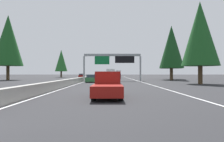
{
  "coord_description": "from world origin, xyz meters",
  "views": [
    {
      "loc": [
        -5.76,
        -5.63,
        1.75
      ],
      "look_at": [
        55.71,
        -5.88,
        2.36
      ],
      "focal_mm": 32.06,
      "sensor_mm": 36.0,
      "label": 1
    }
  ],
  "objects_px": {
    "pickup_mid_center": "(108,84)",
    "box_truck_near_center": "(111,73)",
    "conifer_right_foreground": "(200,34)",
    "conifer_right_near": "(171,47)",
    "sign_gantry_overhead": "(113,59)",
    "sedan_far_left": "(91,79)",
    "sedan_distant_a": "(111,75)",
    "bus_mid_left": "(118,73)",
    "pickup_far_center": "(100,76)",
    "conifer_right_mid": "(171,49)",
    "conifer_left_near": "(8,40)",
    "oncoming_near": "(81,76)",
    "minivan_near_right": "(110,75)",
    "conifer_left_mid": "(61,61)",
    "sedan_far_right": "(104,75)"
  },
  "relations": [
    {
      "from": "pickup_mid_center",
      "to": "box_truck_near_center",
      "type": "height_order",
      "value": "box_truck_near_center"
    },
    {
      "from": "conifer_right_foreground",
      "to": "conifer_right_near",
      "type": "bearing_deg",
      "value": -2.13
    },
    {
      "from": "sign_gantry_overhead",
      "to": "sedan_far_left",
      "type": "bearing_deg",
      "value": 144.86
    },
    {
      "from": "sedan_distant_a",
      "to": "bus_mid_left",
      "type": "relative_size",
      "value": 0.38
    },
    {
      "from": "pickup_mid_center",
      "to": "bus_mid_left",
      "type": "height_order",
      "value": "bus_mid_left"
    },
    {
      "from": "sign_gantry_overhead",
      "to": "pickup_far_center",
      "type": "relative_size",
      "value": 2.26
    },
    {
      "from": "conifer_right_near",
      "to": "conifer_right_mid",
      "type": "bearing_deg",
      "value": -15.97
    },
    {
      "from": "conifer_right_foreground",
      "to": "bus_mid_left",
      "type": "bearing_deg",
      "value": 8.06
    },
    {
      "from": "conifer_right_near",
      "to": "conifer_left_near",
      "type": "height_order",
      "value": "conifer_left_near"
    },
    {
      "from": "sedan_far_left",
      "to": "oncoming_near",
      "type": "bearing_deg",
      "value": 10.9
    },
    {
      "from": "conifer_right_near",
      "to": "conifer_left_near",
      "type": "bearing_deg",
      "value": 89.34
    },
    {
      "from": "minivan_near_right",
      "to": "conifer_left_mid",
      "type": "distance_m",
      "value": 21.49
    },
    {
      "from": "oncoming_near",
      "to": "sedan_far_right",
      "type": "bearing_deg",
      "value": 162.66
    },
    {
      "from": "oncoming_near",
      "to": "pickup_mid_center",
      "type": "bearing_deg",
      "value": 10.15
    },
    {
      "from": "sedan_distant_a",
      "to": "conifer_right_mid",
      "type": "height_order",
      "value": "conifer_right_mid"
    },
    {
      "from": "pickup_mid_center",
      "to": "sedan_distant_a",
      "type": "relative_size",
      "value": 1.27
    },
    {
      "from": "pickup_far_center",
      "to": "conifer_right_mid",
      "type": "relative_size",
      "value": 0.4
    },
    {
      "from": "minivan_near_right",
      "to": "conifer_left_near",
      "type": "xyz_separation_m",
      "value": [
        -22.52,
        24.7,
        8.77
      ]
    },
    {
      "from": "conifer_right_foreground",
      "to": "conifer_left_near",
      "type": "bearing_deg",
      "value": 65.98
    },
    {
      "from": "pickup_far_center",
      "to": "conifer_left_mid",
      "type": "bearing_deg",
      "value": 46.19
    },
    {
      "from": "bus_mid_left",
      "to": "conifer_right_foreground",
      "type": "xyz_separation_m",
      "value": [
        -73.42,
        -10.4,
        6.23
      ]
    },
    {
      "from": "sign_gantry_overhead",
      "to": "oncoming_near",
      "type": "bearing_deg",
      "value": 18.52
    },
    {
      "from": "sign_gantry_overhead",
      "to": "box_truck_near_center",
      "type": "bearing_deg",
      "value": 1.8
    },
    {
      "from": "conifer_right_near",
      "to": "conifer_right_mid",
      "type": "xyz_separation_m",
      "value": [
        8.39,
        -2.4,
        0.36
      ]
    },
    {
      "from": "bus_mid_left",
      "to": "conifer_left_mid",
      "type": "height_order",
      "value": "conifer_left_mid"
    },
    {
      "from": "sign_gantry_overhead",
      "to": "sedan_far_left",
      "type": "height_order",
      "value": "sign_gantry_overhead"
    },
    {
      "from": "bus_mid_left",
      "to": "pickup_far_center",
      "type": "bearing_deg",
      "value": 170.12
    },
    {
      "from": "minivan_near_right",
      "to": "pickup_far_center",
      "type": "distance_m",
      "value": 8.46
    },
    {
      "from": "pickup_mid_center",
      "to": "sedan_distant_a",
      "type": "xyz_separation_m",
      "value": [
        117.13,
        -0.18,
        -0.23
      ]
    },
    {
      "from": "oncoming_near",
      "to": "conifer_left_near",
      "type": "xyz_separation_m",
      "value": [
        -32.06,
        13.1,
        9.04
      ]
    },
    {
      "from": "bus_mid_left",
      "to": "conifer_left_mid",
      "type": "relative_size",
      "value": 1.05
    },
    {
      "from": "oncoming_near",
      "to": "conifer_right_foreground",
      "type": "xyz_separation_m",
      "value": [
        -49.51,
        -26.05,
        7.26
      ]
    },
    {
      "from": "sedan_far_right",
      "to": "pickup_far_center",
      "type": "distance_m",
      "value": 44.14
    },
    {
      "from": "pickup_mid_center",
      "to": "conifer_left_mid",
      "type": "relative_size",
      "value": 0.51
    },
    {
      "from": "sign_gantry_overhead",
      "to": "conifer_left_mid",
      "type": "height_order",
      "value": "conifer_left_mid"
    },
    {
      "from": "box_truck_near_center",
      "to": "conifer_left_mid",
      "type": "relative_size",
      "value": 0.78
    },
    {
      "from": "conifer_right_mid",
      "to": "conifer_left_mid",
      "type": "distance_m",
      "value": 42.98
    },
    {
      "from": "minivan_near_right",
      "to": "oncoming_near",
      "type": "relative_size",
      "value": 1.14
    },
    {
      "from": "sign_gantry_overhead",
      "to": "conifer_left_mid",
      "type": "distance_m",
      "value": 40.69
    },
    {
      "from": "box_truck_near_center",
      "to": "conifer_right_foreground",
      "type": "bearing_deg",
      "value": -155.51
    },
    {
      "from": "bus_mid_left",
      "to": "conifer_left_near",
      "type": "relative_size",
      "value": 0.72
    },
    {
      "from": "sedan_far_left",
      "to": "oncoming_near",
      "type": "relative_size",
      "value": 1.0
    },
    {
      "from": "sedan_far_right",
      "to": "bus_mid_left",
      "type": "relative_size",
      "value": 0.38
    },
    {
      "from": "sedan_far_left",
      "to": "oncoming_near",
      "type": "xyz_separation_m",
      "value": [
        43.14,
        8.31,
        0.0
      ]
    },
    {
      "from": "bus_mid_left",
      "to": "minivan_near_right",
      "type": "bearing_deg",
      "value": 173.11
    },
    {
      "from": "sedan_far_left",
      "to": "conifer_right_near",
      "type": "height_order",
      "value": "conifer_right_near"
    },
    {
      "from": "minivan_near_right",
      "to": "conifer_right_foreground",
      "type": "height_order",
      "value": "conifer_right_foreground"
    },
    {
      "from": "minivan_near_right",
      "to": "sedan_distant_a",
      "type": "height_order",
      "value": "minivan_near_right"
    },
    {
      "from": "pickup_mid_center",
      "to": "conifer_left_near",
      "type": "relative_size",
      "value": 0.35
    },
    {
      "from": "sign_gantry_overhead",
      "to": "oncoming_near",
      "type": "relative_size",
      "value": 2.88
    }
  ]
}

